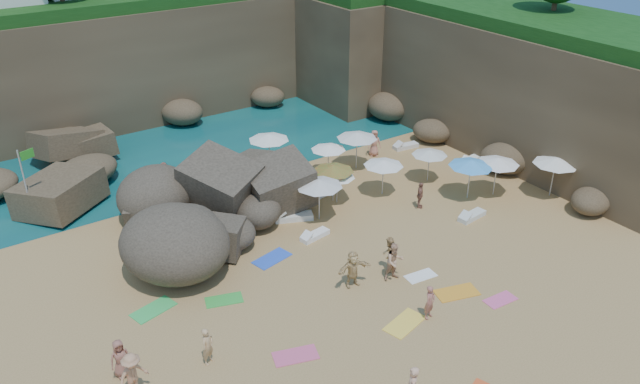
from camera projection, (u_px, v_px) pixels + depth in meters
ground at (321, 265)px, 29.19m from camera, size 120.00×120.00×0.00m
seawater at (114, 94)px, 51.12m from camera, size 120.00×120.00×0.00m
cliff_back at (154, 56)px, 46.61m from camera, size 44.00×8.00×8.00m
cliff_right at (483, 73)px, 42.70m from camera, size 8.00×30.00×8.00m
cliff_corner at (354, 42)px, 50.47m from camera, size 10.00×12.00×8.00m
rock_promontory at (2, 196)px, 35.38m from camera, size 12.00×7.00×2.00m
rock_outcrop at (220, 227)px, 32.30m from camera, size 8.55×6.94×3.10m
flag_pole at (26, 177)px, 31.52m from camera, size 0.79×0.33×4.16m
parasol_0 at (357, 135)px, 37.66m from camera, size 2.49×2.49×2.36m
parasol_1 at (384, 163)px, 34.68m from camera, size 2.25×2.25×2.12m
parasol_2 at (269, 137)px, 37.48m from camera, size 2.48×2.48×2.34m
parasol_4 at (430, 152)px, 36.26m from camera, size 2.09×2.09×1.98m
parasol_5 at (337, 175)px, 33.90m from camera, size 1.96×1.96×1.86m
parasol_6 at (333, 168)px, 33.95m from camera, size 2.31×2.31×2.18m
parasol_7 at (328, 147)px, 36.96m from camera, size 2.09×2.09×1.98m
parasol_8 at (498, 161)px, 34.55m from camera, size 2.42×2.42×2.29m
parasol_9 at (319, 183)px, 32.06m from camera, size 2.46×2.46×2.33m
parasol_10 at (471, 163)px, 34.16m from camera, size 2.48×2.48×2.35m
parasol_11 at (556, 161)px, 34.40m from camera, size 2.48×2.48×2.35m
lounger_0 at (316, 195)px, 35.11m from camera, size 1.97×1.03×0.29m
lounger_1 at (294, 217)px, 32.92m from camera, size 2.11×1.40×0.31m
lounger_2 at (406, 146)px, 41.30m from camera, size 1.79×0.79×0.27m
lounger_3 at (315, 235)px, 31.32m from camera, size 1.68×0.79×0.25m
lounger_4 at (471, 160)px, 39.33m from camera, size 1.77×0.88×0.26m
lounger_5 at (472, 216)px, 33.05m from camera, size 1.78×0.76×0.27m
towel_1 at (296, 356)px, 23.78m from camera, size 1.89×1.33×0.03m
towel_3 at (224, 300)px, 26.84m from camera, size 1.76×1.24×0.03m
towel_8 at (272, 258)px, 29.67m from camera, size 2.01×1.31×0.03m
towel_9 at (500, 300)px, 26.85m from camera, size 1.50×0.82×0.03m
towel_10 at (457, 293)px, 27.30m from camera, size 2.09×1.45×0.03m
towel_11 at (153, 310)px, 26.25m from camera, size 2.01×1.34×0.03m
towel_12 at (405, 323)px, 25.46m from camera, size 2.05×1.37×0.03m
towel_13 at (421, 276)px, 28.41m from camera, size 1.52×0.88×0.03m
person_stand_0 at (208, 346)px, 23.13m from camera, size 0.68×0.61×1.56m
person_stand_1 at (389, 255)px, 28.41m from camera, size 1.08×1.03×1.75m
person_stand_2 at (254, 191)px, 34.04m from camera, size 1.04×1.16×1.72m
person_stand_3 at (420, 195)px, 33.82m from camera, size 0.87×0.90×1.51m
person_stand_4 at (374, 143)px, 39.92m from camera, size 0.96×0.79×1.73m
person_stand_5 at (165, 175)px, 36.02m from camera, size 1.46×0.50×1.55m
person_lie_2 at (123, 371)px, 22.78m from camera, size 0.83×1.60×0.42m
person_lie_3 at (352, 281)px, 27.69m from camera, size 1.79×1.90×0.46m
person_lie_4 at (429, 314)px, 25.73m from camera, size 0.95×1.61×0.36m
person_lie_5 at (394, 273)px, 28.08m from camera, size 1.23×1.95×0.69m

